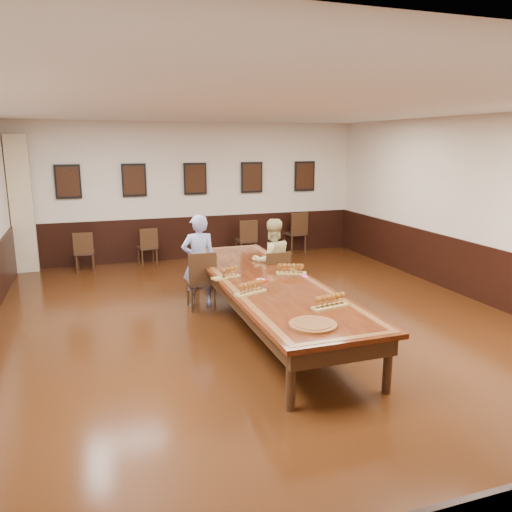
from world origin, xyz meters
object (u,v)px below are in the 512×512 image
object	(u,v)px
spare_chair_d	(295,232)
conference_table	(267,289)
spare_chair_b	(147,246)
person_woman	(272,261)
chair_woman	(274,277)
spare_chair_c	(246,239)
spare_chair_a	(85,251)
person_man	(199,261)
carved_platter	(313,325)
chair_man	(201,279)

from	to	relation	value
spare_chair_d	conference_table	distance (m)	5.43
spare_chair_b	person_woman	bearing A→B (deg)	108.39
conference_table	spare_chair_b	bearing A→B (deg)	104.69
chair_woman	spare_chair_c	xyz separation A→B (m)	(0.59, 3.47, 0.00)
spare_chair_a	spare_chair_d	world-z (taller)	spare_chair_d
person_woman	conference_table	world-z (taller)	person_woman
spare_chair_c	person_woman	world-z (taller)	person_woman
spare_chair_a	person_man	distance (m)	3.66
spare_chair_d	carved_platter	world-z (taller)	spare_chair_d
spare_chair_a	person_woman	size ratio (longest dim) A/B	0.59
chair_woman	spare_chair_a	bearing A→B (deg)	-48.93
spare_chair_a	conference_table	size ratio (longest dim) A/B	0.17
spare_chair_b	conference_table	size ratio (longest dim) A/B	0.17
chair_man	spare_chair_c	xyz separation A→B (m)	(1.84, 3.30, -0.02)
spare_chair_d	carved_platter	bearing A→B (deg)	60.49
chair_man	person_man	world-z (taller)	person_man
conference_table	person_woman	bearing A→B (deg)	66.07
chair_man	chair_woman	xyz separation A→B (m)	(1.25, -0.17, -0.02)
spare_chair_b	spare_chair_c	world-z (taller)	spare_chair_c
carved_platter	chair_woman	bearing A→B (deg)	77.10
spare_chair_b	person_man	world-z (taller)	person_man
person_woman	carved_platter	world-z (taller)	person_woman
chair_man	spare_chair_b	xyz separation A→B (m)	(-0.48, 3.40, -0.06)
conference_table	person_man	bearing A→B (deg)	118.62
spare_chair_d	person_woman	size ratio (longest dim) A/B	0.70
person_man	carved_platter	world-z (taller)	person_man
person_woman	spare_chair_a	bearing A→B (deg)	-48.10
spare_chair_b	conference_table	distance (m)	4.79
spare_chair_c	spare_chair_d	bearing A→B (deg)	-170.37
person_woman	carved_platter	xyz separation A→B (m)	(-0.69, -3.14, 0.04)
person_man	spare_chair_d	bearing A→B (deg)	-131.74
chair_woman	spare_chair_c	distance (m)	3.52
spare_chair_a	person_woman	distance (m)	4.54
chair_man	spare_chair_b	distance (m)	3.43
spare_chair_b	carved_platter	size ratio (longest dim) A/B	1.49
spare_chair_a	person_man	bearing A→B (deg)	124.53
chair_woman	spare_chair_c	world-z (taller)	spare_chair_c
person_man	conference_table	distance (m)	1.53
chair_man	spare_chair_a	size ratio (longest dim) A/B	1.14
chair_woman	conference_table	bearing A→B (deg)	63.03
chair_man	spare_chair_b	size ratio (longest dim) A/B	1.15
spare_chair_c	conference_table	size ratio (longest dim) A/B	0.19
person_man	person_woman	bearing A→B (deg)	173.33
person_woman	spare_chair_c	bearing A→B (deg)	-100.94
chair_man	chair_woman	world-z (taller)	chair_man
spare_chair_d	carved_platter	distance (m)	7.30
spare_chair_a	spare_chair_b	world-z (taller)	spare_chair_a
chair_man	spare_chair_c	world-z (taller)	chair_man
spare_chair_c	person_woman	bearing A→B (deg)	78.25
chair_woman	spare_chair_a	distance (m)	4.61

